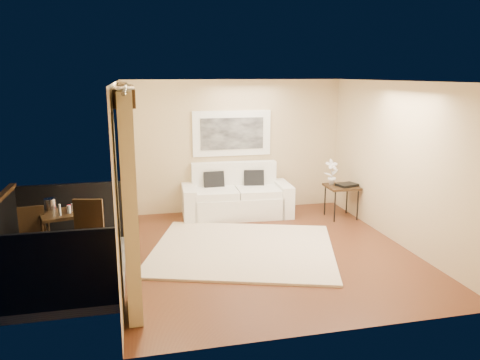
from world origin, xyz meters
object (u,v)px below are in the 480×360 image
object	(u,v)px
side_table	(342,188)
orchid	(332,172)
bistro_table	(62,218)
balcony_chair_far	(33,228)
sofa	(236,197)
ice_bucket	(50,205)
balcony_chair_near	(87,228)

from	to	relation	value
side_table	orchid	distance (m)	0.38
orchid	bistro_table	distance (m)	5.05
orchid	bistro_table	size ratio (longest dim) A/B	0.69
side_table	balcony_chair_far	bearing A→B (deg)	-170.77
sofa	bistro_table	size ratio (longest dim) A/B	2.96
balcony_chair_far	ice_bucket	xyz separation A→B (m)	(0.26, 0.10, 0.33)
sofa	ice_bucket	world-z (taller)	sofa
balcony_chair_far	ice_bucket	distance (m)	0.43
balcony_chair_near	ice_bucket	bearing A→B (deg)	147.51
balcony_chair_near	balcony_chair_far	bearing A→B (deg)	162.83
bistro_table	balcony_chair_near	xyz separation A→B (m)	(0.41, -0.47, -0.05)
sofa	ice_bucket	distance (m)	3.63
sofa	side_table	bearing A→B (deg)	-15.28
ice_bucket	side_table	bearing A→B (deg)	8.59
side_table	balcony_chair_far	distance (m)	5.62
bistro_table	balcony_chair_far	bearing A→B (deg)	177.14
sofa	balcony_chair_near	bearing A→B (deg)	-139.58
sofa	orchid	bearing A→B (deg)	-13.71
orchid	ice_bucket	size ratio (longest dim) A/B	2.57
balcony_chair_far	bistro_table	bearing A→B (deg)	170.59
sofa	balcony_chair_near	xyz separation A→B (m)	(-2.70, -2.06, 0.22)
orchid	balcony_chair_near	xyz separation A→B (m)	(-4.52, -1.51, -0.33)
bistro_table	ice_bucket	size ratio (longest dim) A/B	3.74
balcony_chair_far	balcony_chair_near	distance (m)	0.99
sofa	bistro_table	distance (m)	3.51
balcony_chair_near	sofa	bearing A→B (deg)	50.39
balcony_chair_near	ice_bucket	distance (m)	0.87
bistro_table	orchid	bearing A→B (deg)	11.87
balcony_chair_far	ice_bucket	bearing A→B (deg)	-165.08
balcony_chair_far	sofa	bearing A→B (deg)	-162.79
bistro_table	balcony_chair_far	world-z (taller)	balcony_chair_far
sofa	ice_bucket	bearing A→B (deg)	-152.94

